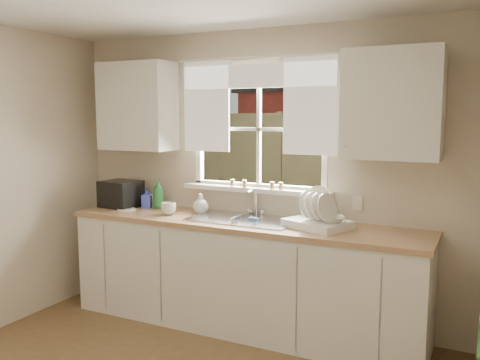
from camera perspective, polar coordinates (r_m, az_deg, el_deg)
The scene contains 19 objects.
room_walls at distance 2.70m, azimuth -16.43°, elevation -4.41°, with size 3.62×4.02×2.50m.
window at distance 4.40m, azimuth 2.04°, elevation 3.57°, with size 1.38×0.16×1.06m.
curtains at distance 4.35m, azimuth 1.78°, elevation 9.43°, with size 1.50×0.03×0.81m.
base_cabinets at distance 4.31m, azimuth 0.18°, elevation -10.75°, with size 3.00×0.62×0.87m, color silver.
countertop at distance 4.20m, azimuth 0.18°, elevation -4.84°, with size 3.04×0.65×0.04m, color #A77D53.
upper_cabinet_left at distance 4.84m, azimuth -11.47°, elevation 8.08°, with size 0.70×0.33×0.80m, color silver.
upper_cabinet_right at distance 3.88m, azimuth 16.75°, elevation 8.14°, with size 0.70×0.33×0.80m, color silver.
wall_outlet at distance 4.15m, azimuth 13.06°, elevation -2.49°, with size 0.08×0.01×0.12m, color beige.
sill_jars at distance 4.37m, azimuth 1.93°, elevation -0.49°, with size 0.50×0.04×0.06m.
backyard at distance 10.62m, azimuth 20.20°, elevation 16.01°, with size 20.00×10.00×6.13m.
sink at distance 4.24m, azimuth 0.37°, elevation -5.44°, with size 0.88×0.52×0.40m.
dish_rack at distance 3.97m, azimuth 8.71°, elevation -4.30°, with size 0.55×0.49×0.31m.
bowl at distance 3.88m, azimuth 10.30°, elevation -4.38°, with size 0.19×0.19×0.05m, color beige.
soap_bottle_a at distance 4.79m, azimuth -9.14°, elevation -1.53°, with size 0.10×0.10×0.27m, color #2B833C.
soap_bottle_b at distance 4.83m, azimuth -10.44°, elevation -1.97°, with size 0.09×0.09×0.19m, color blue.
soap_bottle_c at distance 4.49m, azimuth -4.45°, elevation -2.65°, with size 0.14×0.14×0.18m, color beige.
saucer at distance 4.76m, azimuth -12.63°, elevation -3.25°, with size 0.17×0.17×0.01m, color silver.
cup at distance 4.47m, azimuth -8.03°, elevation -3.20°, with size 0.13×0.13×0.11m, color silver.
black_appliance at distance 4.92m, azimuth -13.22°, elevation -1.52°, with size 0.34×0.29×0.25m, color black.
Camera 1 is at (1.81, -2.00, 1.77)m, focal length 38.00 mm.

